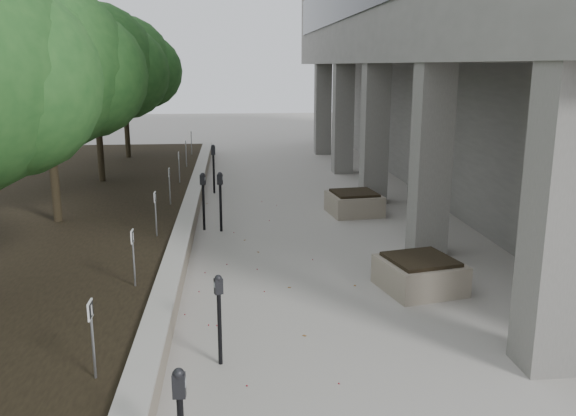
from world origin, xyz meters
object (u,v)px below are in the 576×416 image
crabapple_tree_3 (48,103)px  planter_back (354,203)px  parking_meter_2 (219,320)px  planter_front (420,274)px  parking_meter_4 (221,202)px  parking_meter_3 (203,202)px  crabapple_tree_5 (124,87)px  crabapple_tree_4 (96,93)px  parking_meter_5 (214,169)px

crabapple_tree_3 → planter_back: (7.36, 1.61, -2.81)m
parking_meter_2 → planter_front: bearing=14.1°
crabapple_tree_3 → parking_meter_4: bearing=2.6°
parking_meter_3 → planter_front: parking_meter_3 is taller
parking_meter_2 → parking_meter_4: parking_meter_4 is taller
parking_meter_2 → parking_meter_3: parking_meter_3 is taller
crabapple_tree_5 → planter_back: crabapple_tree_5 is taller
parking_meter_2 → planter_back: parking_meter_2 is taller
parking_meter_2 → planter_back: size_ratio=0.97×
crabapple_tree_4 → parking_meter_3: 6.24m
crabapple_tree_4 → parking_meter_4: 6.58m
crabapple_tree_4 → parking_meter_2: crabapple_tree_4 is taller
crabapple_tree_5 → parking_meter_2: bearing=-76.8°
crabapple_tree_4 → parking_meter_4: (3.79, -4.83, -2.39)m
crabapple_tree_5 → parking_meter_2: (3.87, -16.54, -2.48)m
crabapple_tree_3 → parking_meter_3: bearing=5.6°
parking_meter_2 → crabapple_tree_3: bearing=100.0°
parking_meter_3 → planter_back: size_ratio=1.08×
crabapple_tree_4 → parking_meter_2: bearing=-71.4°
parking_meter_5 → planter_back: bearing=-39.0°
parking_meter_4 → parking_meter_5: (-0.28, 4.52, 0.04)m
crabapple_tree_5 → parking_meter_4: 10.80m
parking_meter_3 → planter_back: bearing=37.9°
parking_meter_3 → parking_meter_5: size_ratio=0.92×
crabapple_tree_3 → planter_back: 8.04m
parking_meter_2 → parking_meter_4: bearing=70.1°
parking_meter_3 → planter_front: (4.03, -4.42, -0.41)m
crabapple_tree_3 → planter_back: crabapple_tree_3 is taller
crabapple_tree_5 → parking_meter_3: 10.52m
planter_back → crabapple_tree_5: bearing=131.3°
parking_meter_5 → planter_back: 4.96m
crabapple_tree_3 → planter_front: crabapple_tree_3 is taller
crabapple_tree_4 → parking_meter_5: 4.23m
crabapple_tree_3 → crabapple_tree_5: bearing=90.0°
parking_meter_2 → planter_front: 4.31m
crabapple_tree_3 → planter_front: bearing=-28.9°
planter_front → planter_back: (-0.04, 5.69, 0.01)m
crabapple_tree_5 → planter_back: (7.36, -8.39, -2.81)m
crabapple_tree_5 → parking_meter_5: (3.50, -5.31, -2.35)m
planter_back → parking_meter_2: bearing=-113.2°
crabapple_tree_4 → crabapple_tree_5: size_ratio=1.00×
parking_meter_4 → crabapple_tree_3: bearing=-161.5°
crabapple_tree_5 → parking_meter_2: size_ratio=4.26×
parking_meter_5 → planter_front: parking_meter_5 is taller
planter_front → parking_meter_2: bearing=-145.2°
parking_meter_2 → parking_meter_5: size_ratio=0.83×
parking_meter_5 → planter_back: (3.86, -3.09, -0.47)m
crabapple_tree_5 → crabapple_tree_3: bearing=-90.0°
planter_front → parking_meter_4: bearing=130.3°
crabapple_tree_4 → parking_meter_5: bearing=-5.0°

